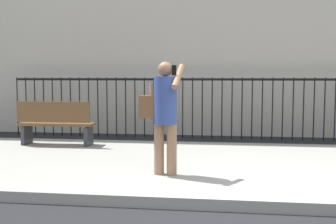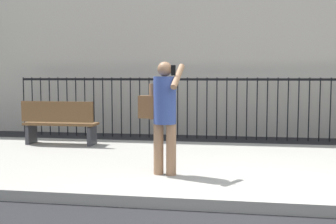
% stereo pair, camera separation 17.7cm
% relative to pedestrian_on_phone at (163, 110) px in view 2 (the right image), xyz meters
% --- Properties ---
extents(ground_plane, '(60.00, 60.00, 0.00)m').
position_rel_pedestrian_on_phone_xyz_m(ground_plane, '(1.23, -1.19, -1.13)').
color(ground_plane, black).
extents(sidewalk, '(28.00, 4.40, 0.15)m').
position_rel_pedestrian_on_phone_xyz_m(sidewalk, '(1.23, 1.01, -1.06)').
color(sidewalk, '#9E9B93').
rests_on(sidewalk, ground).
extents(iron_fence, '(12.03, 0.04, 1.60)m').
position_rel_pedestrian_on_phone_xyz_m(iron_fence, '(1.23, 4.71, -0.11)').
color(iron_fence, black).
rests_on(iron_fence, ground).
extents(pedestrian_on_phone, '(0.69, 0.50, 1.69)m').
position_rel_pedestrian_on_phone_xyz_m(pedestrian_on_phone, '(0.00, 0.00, 0.00)').
color(pedestrian_on_phone, '#936B4C').
rests_on(pedestrian_on_phone, sidewalk).
extents(street_bench, '(1.60, 0.45, 0.95)m').
position_rel_pedestrian_on_phone_xyz_m(street_bench, '(-2.68, 2.33, -0.48)').
color(street_bench, brown).
rests_on(street_bench, sidewalk).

